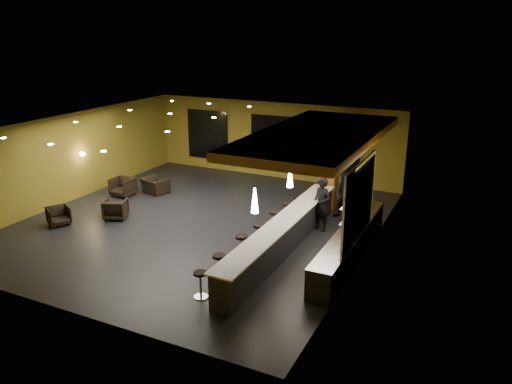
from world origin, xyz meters
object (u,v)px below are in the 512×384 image
at_px(staff_c, 357,206).
at_px(bar_stool_4, 275,220).
at_px(bar_counter, 283,237).
at_px(bar_stool_5, 287,210).
at_px(bar_stool_6, 298,203).
at_px(pendant_2, 317,158).
at_px(armchair_a, 59,216).
at_px(pendant_0, 255,200).
at_px(staff_b, 345,196).
at_px(bar_stool_0, 200,281).
at_px(bar_stool_3, 259,233).
at_px(column, 330,164).
at_px(bar_stool_2, 242,244).
at_px(bar_stool_1, 219,264).
at_px(pendant_1, 290,176).
at_px(armchair_b, 116,209).
at_px(prep_counter, 350,245).
at_px(armchair_d, 155,186).
at_px(armchair_c, 123,187).
at_px(staff_a, 322,204).

bearing_deg(staff_c, bar_stool_4, -126.87).
distance_m(bar_counter, staff_c, 3.26).
distance_m(bar_stool_5, bar_stool_6, 0.87).
height_order(pendant_2, armchair_a, pendant_2).
height_order(bar_counter, pendant_0, pendant_0).
bearing_deg(staff_b, bar_stool_0, -96.84).
xyz_separation_m(staff_b, staff_c, (0.64, -0.78, -0.04)).
distance_m(bar_stool_3, bar_stool_4, 1.18).
xyz_separation_m(staff_b, bar_stool_4, (-1.71, -2.44, -0.36)).
bearing_deg(staff_c, column, 149.56).
xyz_separation_m(pendant_0, bar_stool_2, (-0.91, 0.96, -1.85)).
height_order(bar_stool_1, bar_stool_5, bar_stool_1).
xyz_separation_m(pendant_2, bar_stool_3, (-0.81, -3.01, -1.85)).
distance_m(pendant_0, bar_stool_0, 2.54).
height_order(bar_stool_1, bar_stool_2, bar_stool_2).
height_order(bar_counter, staff_b, staff_b).
distance_m(pendant_1, bar_stool_0, 4.49).
bearing_deg(bar_counter, pendant_2, 90.00).
height_order(pendant_0, bar_stool_1, pendant_0).
height_order(staff_b, bar_stool_2, staff_b).
bearing_deg(armchair_b, pendant_2, -179.39).
distance_m(prep_counter, armchair_d, 9.51).
relative_size(armchair_a, bar_stool_6, 1.03).
height_order(pendant_0, armchair_c, pendant_0).
distance_m(bar_stool_3, bar_stool_6, 3.28).
height_order(bar_counter, bar_stool_2, bar_counter).
distance_m(staff_c, bar_stool_1, 5.81).
bearing_deg(staff_a, staff_c, 49.17).
xyz_separation_m(staff_a, armchair_b, (-7.17, -2.22, -0.57)).
relative_size(bar_stool_0, bar_stool_3, 0.95).
height_order(bar_stool_0, bar_stool_5, bar_stool_0).
xyz_separation_m(bar_counter, bar_stool_2, (-0.91, -1.04, 0.00)).
bearing_deg(bar_stool_4, armchair_d, 163.56).
distance_m(prep_counter, bar_stool_2, 3.29).
xyz_separation_m(pendant_2, bar_stool_2, (-0.91, -4.04, -1.85)).
bearing_deg(bar_stool_6, pendant_0, -81.73).
xyz_separation_m(staff_b, armchair_a, (-9.01, -4.97, -0.56)).
distance_m(bar_counter, bar_stool_0, 3.59).
distance_m(pendant_1, pendant_2, 2.50).
relative_size(column, staff_c, 2.03).
xyz_separation_m(bar_counter, staff_b, (0.93, 3.61, 0.40)).
distance_m(staff_c, bar_stool_4, 2.90).
height_order(bar_stool_1, bar_stool_3, bar_stool_3).
relative_size(prep_counter, bar_stool_2, 7.62).
distance_m(armchair_a, bar_stool_4, 7.73).
bearing_deg(staff_b, column, 140.50).
bearing_deg(armchair_a, staff_a, -39.19).
distance_m(armchair_d, bar_stool_6, 6.40).
height_order(column, armchair_b, column).
relative_size(staff_b, staff_c, 1.04).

